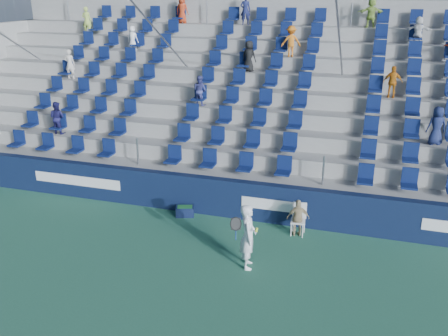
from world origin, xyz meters
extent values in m
plane|color=#2E6C50|center=(0.00, 0.00, 0.00)|extent=(70.00, 70.00, 0.00)
cube|color=#101B3A|center=(0.00, 3.15, 0.60)|extent=(24.00, 0.30, 1.20)
cube|color=white|center=(-5.00, 2.99, 0.62)|extent=(3.20, 0.02, 0.34)
cube|color=white|center=(1.50, 2.99, 0.62)|extent=(1.60, 0.02, 0.34)
cube|color=#969792|center=(0.00, 3.72, 0.60)|extent=(24.00, 0.85, 1.20)
cube|color=#969792|center=(0.00, 4.57, 0.85)|extent=(24.00, 0.85, 1.70)
cube|color=#969792|center=(0.00, 5.42, 1.10)|extent=(24.00, 0.85, 2.20)
cube|color=#969792|center=(0.00, 6.28, 1.35)|extent=(24.00, 0.85, 2.70)
cube|color=#969792|center=(0.00, 7.12, 1.60)|extent=(24.00, 0.85, 3.20)
cube|color=#969792|center=(0.00, 7.97, 1.85)|extent=(24.00, 0.85, 3.70)
cube|color=#969792|center=(0.00, 8.82, 2.10)|extent=(24.00, 0.85, 4.20)
cube|color=#969792|center=(0.00, 9.68, 2.35)|extent=(24.00, 0.85, 4.70)
cube|color=#969792|center=(0.00, 10.52, 2.60)|extent=(24.00, 0.85, 5.20)
cube|color=#969792|center=(0.00, 11.20, 3.10)|extent=(24.00, 0.50, 6.20)
cube|color=#0C1A4A|center=(0.00, 3.72, 1.55)|extent=(16.05, 0.50, 0.70)
cube|color=#0C1A4A|center=(0.00, 4.57, 2.05)|extent=(16.05, 0.50, 0.70)
cube|color=#0C1A4A|center=(0.00, 5.42, 2.55)|extent=(16.05, 0.50, 0.70)
cube|color=#0C1A4A|center=(0.00, 6.28, 3.05)|extent=(16.05, 0.50, 0.70)
cube|color=#0C1A4A|center=(0.00, 7.12, 3.55)|extent=(16.05, 0.50, 0.70)
cube|color=#0C1A4A|center=(0.00, 7.97, 4.05)|extent=(16.05, 0.50, 0.70)
cube|color=#0C1A4A|center=(0.00, 8.82, 4.55)|extent=(16.05, 0.50, 0.70)
cube|color=#0C1A4A|center=(0.00, 9.68, 5.05)|extent=(16.05, 0.50, 0.70)
cube|color=#0C1A4A|center=(0.00, 10.52, 5.55)|extent=(16.05, 0.50, 0.70)
cylinder|color=gray|center=(-3.00, 7.12, 4.35)|extent=(0.06, 7.68, 4.55)
cylinder|color=gray|center=(3.00, 7.12, 4.35)|extent=(0.06, 7.68, 4.55)
cylinder|color=gray|center=(-9.80, 7.12, 4.35)|extent=(0.06, 7.68, 4.55)
imported|color=#1B1A4E|center=(-6.60, 4.52, 2.28)|extent=(0.60, 0.49, 1.16)
imported|color=#3B3F83|center=(-1.76, 6.23, 3.23)|extent=(0.62, 0.55, 1.06)
imported|color=silver|center=(5.47, 9.62, 5.20)|extent=(0.96, 0.47, 1.00)
imported|color=#8EB347|center=(3.74, 10.47, 5.74)|extent=(1.06, 0.59, 1.09)
imported|color=#181E48|center=(-1.26, 10.47, 5.78)|extent=(0.49, 0.39, 1.17)
imported|color=#A9CB51|center=(-8.22, 9.62, 5.29)|extent=(0.45, 0.32, 1.17)
imported|color=black|center=(-0.42, 7.92, 4.26)|extent=(0.63, 0.49, 1.13)
imported|color=#B03417|center=(-4.06, 10.47, 5.75)|extent=(0.55, 0.37, 1.10)
imported|color=white|center=(-5.61, 8.77, 4.69)|extent=(0.51, 0.36, 0.99)
imported|color=beige|center=(-7.58, 7.08, 3.78)|extent=(0.46, 0.33, 1.17)
imported|color=#19224B|center=(6.08, 5.38, 2.79)|extent=(0.66, 0.54, 1.17)
imported|color=orange|center=(4.73, 7.08, 3.73)|extent=(0.62, 0.26, 1.06)
imported|color=orange|center=(0.98, 8.77, 4.77)|extent=(0.82, 0.61, 1.13)
imported|color=white|center=(1.56, 0.44, 0.86)|extent=(0.55, 0.71, 1.71)
cylinder|color=navy|center=(1.31, 0.19, 0.98)|extent=(0.03, 0.03, 0.28)
torus|color=black|center=(1.31, 0.19, 1.28)|extent=(0.30, 0.17, 0.28)
plane|color=#262626|center=(1.31, 0.19, 1.28)|extent=(0.30, 0.16, 0.29)
sphere|color=#C3DC33|center=(1.81, 0.24, 1.14)|extent=(0.07, 0.07, 0.07)
sphere|color=#C3DC33|center=(1.81, 0.30, 1.17)|extent=(0.07, 0.07, 0.07)
cube|color=white|center=(2.49, 2.55, 0.42)|extent=(0.45, 0.45, 0.04)
cube|color=white|center=(2.49, 2.74, 0.67)|extent=(0.41, 0.09, 0.50)
cylinder|color=white|center=(2.33, 2.39, 0.20)|extent=(0.03, 0.03, 0.40)
cylinder|color=white|center=(2.65, 2.39, 0.20)|extent=(0.03, 0.03, 0.40)
cylinder|color=white|center=(2.33, 2.71, 0.20)|extent=(0.03, 0.03, 0.40)
cylinder|color=white|center=(2.65, 2.71, 0.20)|extent=(0.03, 0.03, 0.40)
imported|color=tan|center=(2.49, 2.50, 0.55)|extent=(0.69, 0.44, 1.10)
cube|color=#101A3C|center=(-1.05, 2.75, 0.15)|extent=(0.64, 0.52, 0.30)
cube|color=#1E662D|center=(-1.05, 2.75, 0.22)|extent=(0.51, 0.39, 0.18)
camera|label=1|loc=(4.27, -10.32, 6.73)|focal=40.00mm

